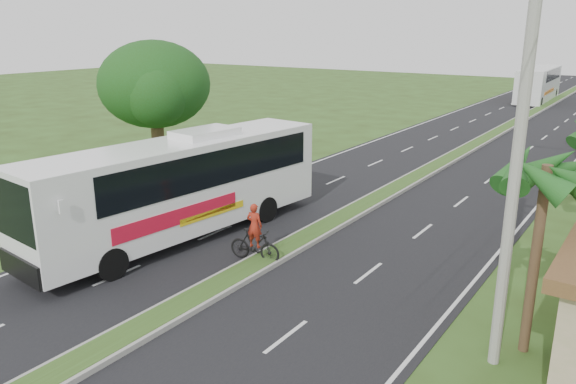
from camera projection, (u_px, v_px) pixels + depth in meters
The scene contains 11 objects.
ground at pixel (192, 303), 17.23m from camera, with size 180.00×180.00×0.00m, color #314519.
road_asphalt at pixel (429, 171), 33.07m from camera, with size 14.00×160.00×0.02m, color black.
median_strip at pixel (429, 169), 33.04m from camera, with size 1.20×160.00×0.18m.
lane_edge_left at pixel (331, 157), 36.70m from camera, with size 0.12×160.00×0.01m, color silver.
lane_edge_right at pixel (552, 189), 29.44m from camera, with size 0.12×160.00×0.01m, color silver.
palm_verge_a at pixel (546, 175), 13.40m from camera, with size 2.40×2.40×5.45m.
shade_tree at pixel (153, 87), 30.31m from camera, with size 6.30×6.00×7.54m.
utility_pole_a at pixel (519, 141), 12.61m from camera, with size 1.60×0.28×11.00m.
coach_bus_main at pixel (183, 181), 22.04m from camera, with size 4.03×13.30×4.23m.
coach_bus_far at pixel (539, 82), 64.03m from camera, with size 3.15×12.94×3.75m.
motorcyclist at pixel (255, 241), 20.12m from camera, with size 2.04×0.88×2.19m.
Camera 1 is at (11.22, -11.19, 8.13)m, focal length 35.00 mm.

